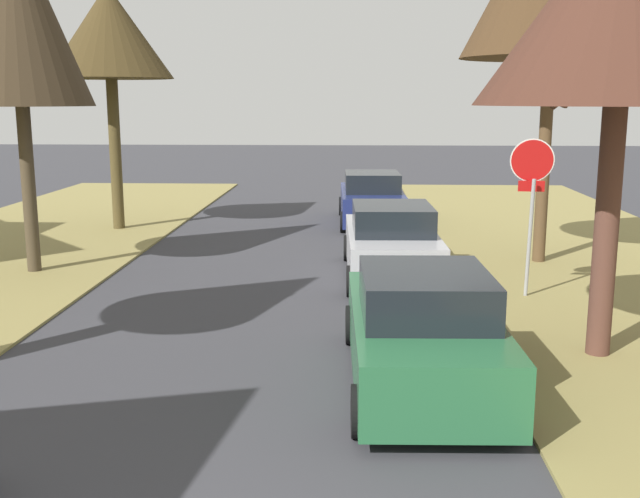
{
  "coord_description": "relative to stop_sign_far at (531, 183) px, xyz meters",
  "views": [
    {
      "loc": [
        1.6,
        -3.3,
        3.71
      ],
      "look_at": [
        1.11,
        7.4,
        1.6
      ],
      "focal_mm": 42.57,
      "sensor_mm": 36.0,
      "label": 1
    }
  ],
  "objects": [
    {
      "name": "parked_sedan_silver",
      "position": [
        -2.49,
        1.63,
        -1.47
      ],
      "size": [
        2.06,
        4.45,
        1.57
      ],
      "color": "#BCBCC1",
      "rests_on": "ground"
    },
    {
      "name": "street_tree_left_mid_b",
      "position": [
        -10.23,
        1.69,
        3.28
      ],
      "size": [
        2.98,
        2.98,
        7.39
      ],
      "color": "#463B29",
      "rests_on": "grass_verge_left"
    },
    {
      "name": "street_tree_left_far",
      "position": [
        -10.09,
        7.27,
        3.31
      ],
      "size": [
        3.46,
        3.46,
        6.76
      ],
      "color": "#4F4224",
      "rests_on": "grass_verge_left"
    },
    {
      "name": "parked_sedan_navy",
      "position": [
        -2.75,
        8.76,
        -1.47
      ],
      "size": [
        2.06,
        4.45,
        1.57
      ],
      "color": "navy",
      "rests_on": "ground"
    },
    {
      "name": "stop_sign_far",
      "position": [
        0.0,
        0.0,
        0.0
      ],
      "size": [
        0.81,
        0.35,
        2.97
      ],
      "color": "#9EA0A5",
      "rests_on": "grass_verge_right"
    },
    {
      "name": "parked_sedan_green",
      "position": [
        -2.36,
        -4.56,
        -1.47
      ],
      "size": [
        2.06,
        4.45,
        1.57
      ],
      "color": "#28663D",
      "rests_on": "ground"
    },
    {
      "name": "street_tree_right_mid_a",
      "position": [
        0.32,
        -3.32,
        2.81
      ],
      "size": [
        3.92,
        3.92,
        6.38
      ],
      "color": "brown",
      "rests_on": "grass_verge_right"
    }
  ]
}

